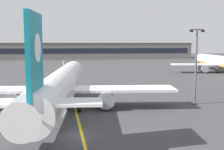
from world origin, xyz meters
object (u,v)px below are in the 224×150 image
object	(u,v)px
apron_lamp_post	(196,65)
safety_cone_by_nose_gear	(69,88)
airliner_foreground	(61,85)
airliner_background	(222,62)

from	to	relation	value
apron_lamp_post	safety_cone_by_nose_gear	xyz separation A→B (m)	(-18.63, 16.14, -5.64)
airliner_foreground	airliner_background	xyz separation A→B (m)	(47.63, 41.13, -0.16)
safety_cone_by_nose_gear	apron_lamp_post	bearing A→B (deg)	-40.92
airliner_background	safety_cone_by_nose_gear	xyz separation A→B (m)	(-46.51, -24.87, -2.95)
airliner_foreground	safety_cone_by_nose_gear	world-z (taller)	airliner_foreground
airliner_foreground	airliner_background	world-z (taller)	airliner_foreground
airliner_foreground	apron_lamp_post	distance (m)	19.91
apron_lamp_post	airliner_foreground	bearing A→B (deg)	-179.67
airliner_foreground	airliner_background	size ratio (longest dim) A/B	1.05
airliner_foreground	safety_cone_by_nose_gear	distance (m)	16.59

